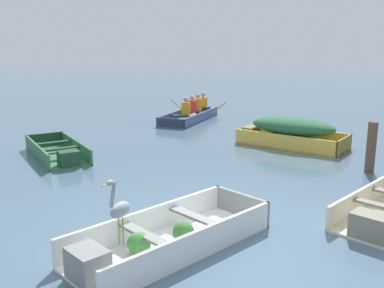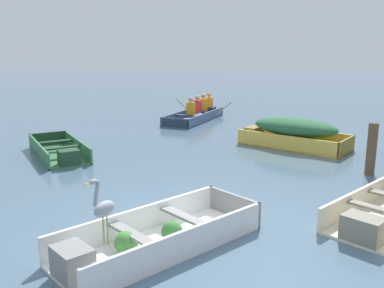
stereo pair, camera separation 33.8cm
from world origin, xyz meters
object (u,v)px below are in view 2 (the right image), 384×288
at_px(rowboat_slate_blue_with_crew, 197,113).
at_px(mooring_post, 372,149).
at_px(skiff_green_near_moored, 60,151).
at_px(skiff_yellow_far_moored, 294,130).
at_px(dinghy_white_foreground, 152,239).
at_px(heron_on_dinghy, 103,207).

bearing_deg(rowboat_slate_blue_with_crew, mooring_post, -56.21).
bearing_deg(skiff_green_near_moored, mooring_post, -5.20).
height_order(skiff_yellow_far_moored, mooring_post, mooring_post).
xyz_separation_m(dinghy_white_foreground, skiff_green_near_moored, (-3.26, 4.58, -0.01)).
bearing_deg(mooring_post, skiff_yellow_far_moored, 118.93).
height_order(rowboat_slate_blue_with_crew, heron_on_dinghy, heron_on_dinghy).
height_order(dinghy_white_foreground, mooring_post, mooring_post).
bearing_deg(skiff_green_near_moored, rowboat_slate_blue_with_crew, 64.74).
bearing_deg(skiff_yellow_far_moored, mooring_post, -61.07).
height_order(dinghy_white_foreground, rowboat_slate_blue_with_crew, rowboat_slate_blue_with_crew).
height_order(skiff_green_near_moored, skiff_yellow_far_moored, skiff_yellow_far_moored).
relative_size(skiff_green_near_moored, heron_on_dinghy, 3.12).
distance_m(skiff_yellow_far_moored, rowboat_slate_blue_with_crew, 5.13).
height_order(rowboat_slate_blue_with_crew, mooring_post, mooring_post).
bearing_deg(skiff_green_near_moored, dinghy_white_foreground, -54.52).
distance_m(skiff_green_near_moored, rowboat_slate_blue_with_crew, 6.50).
bearing_deg(mooring_post, heron_on_dinghy, -132.47).
distance_m(skiff_green_near_moored, heron_on_dinghy, 6.09).
bearing_deg(dinghy_white_foreground, skiff_yellow_far_moored, 68.04).
relative_size(dinghy_white_foreground, mooring_post, 2.62).
distance_m(skiff_green_near_moored, skiff_yellow_far_moored, 6.08).
relative_size(skiff_yellow_far_moored, mooring_post, 2.75).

